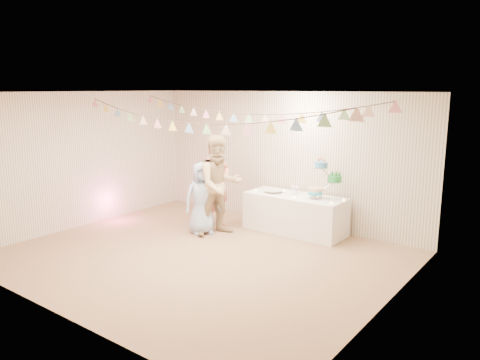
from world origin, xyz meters
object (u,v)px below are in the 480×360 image
Objects in this scene: table at (295,214)px; cake_stand at (324,178)px; person_adult_a at (217,183)px; person_adult_b at (220,185)px; person_child at (202,198)px.

cake_stand is at bearing 5.19° from table.
table is 0.93m from cake_stand.
table is 1.61m from person_adult_a.
person_adult_b reaches higher than person_adult_a.
table is at bearing -24.83° from person_adult_b.
person_adult_a is at bearing 69.26° from person_adult_b.
person_adult_a is at bearing 39.17° from person_child.
person_adult_a reaches higher than person_child.
person_adult_b reaches higher than person_child.
person_child is (-0.29, -0.16, -0.25)m from person_adult_b.
cake_stand is 0.40× the size of person_adult_a.
person_adult_a is 0.50m from person_adult_b.
person_adult_a reaches higher than cake_stand.
person_adult_a is 0.54m from person_child.
person_adult_b is 1.38× the size of person_child.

